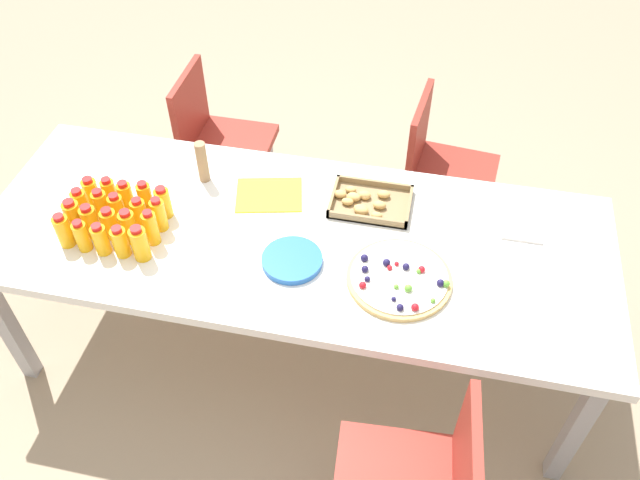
% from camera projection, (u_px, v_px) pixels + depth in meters
% --- Properties ---
extents(ground_plane, '(12.00, 12.00, 0.00)m').
position_uv_depth(ground_plane, '(298.00, 345.00, 2.95)').
color(ground_plane, gray).
extents(party_table, '(2.38, 0.91, 0.73)m').
position_uv_depth(party_table, '(293.00, 245.00, 2.47)').
color(party_table, white).
rests_on(party_table, ground_plane).
extents(chair_far_right, '(0.44, 0.44, 0.83)m').
position_uv_depth(chair_far_right, '(439.00, 164.00, 3.06)').
color(chair_far_right, maroon).
rests_on(chair_far_right, ground_plane).
extents(chair_far_left, '(0.40, 0.40, 0.83)m').
position_uv_depth(chair_far_left, '(216.00, 136.00, 3.21)').
color(chair_far_left, maroon).
rests_on(chair_far_left, ground_plane).
extents(juice_bottle_0, '(0.06, 0.06, 0.14)m').
position_uv_depth(juice_bottle_0, '(64.00, 231.00, 2.34)').
color(juice_bottle_0, '#F9AD14').
rests_on(juice_bottle_0, party_table).
extents(juice_bottle_1, '(0.05, 0.05, 0.13)m').
position_uv_depth(juice_bottle_1, '(82.00, 236.00, 2.33)').
color(juice_bottle_1, '#F9AE14').
rests_on(juice_bottle_1, party_table).
extents(juice_bottle_2, '(0.06, 0.06, 0.13)m').
position_uv_depth(juice_bottle_2, '(101.00, 239.00, 2.32)').
color(juice_bottle_2, '#FAAD14').
rests_on(juice_bottle_2, party_table).
extents(juice_bottle_3, '(0.06, 0.06, 0.13)m').
position_uv_depth(juice_bottle_3, '(120.00, 242.00, 2.31)').
color(juice_bottle_3, '#F9AF14').
rests_on(juice_bottle_3, party_table).
extents(juice_bottle_4, '(0.06, 0.06, 0.15)m').
position_uv_depth(juice_bottle_4, '(140.00, 244.00, 2.30)').
color(juice_bottle_4, '#FAAD14').
rests_on(juice_bottle_4, party_table).
extents(juice_bottle_5, '(0.06, 0.06, 0.15)m').
position_uv_depth(juice_bottle_5, '(74.00, 217.00, 2.39)').
color(juice_bottle_5, '#F9AC14').
rests_on(juice_bottle_5, party_table).
extents(juice_bottle_6, '(0.06, 0.06, 0.14)m').
position_uv_depth(juice_bottle_6, '(90.00, 221.00, 2.38)').
color(juice_bottle_6, '#F9AE14').
rests_on(juice_bottle_6, party_table).
extents(juice_bottle_7, '(0.06, 0.06, 0.13)m').
position_uv_depth(juice_bottle_7, '(110.00, 224.00, 2.38)').
color(juice_bottle_7, '#FAAE14').
rests_on(juice_bottle_7, party_table).
extents(juice_bottle_8, '(0.06, 0.06, 0.14)m').
position_uv_depth(juice_bottle_8, '(129.00, 226.00, 2.36)').
color(juice_bottle_8, '#F9AE14').
rests_on(juice_bottle_8, party_table).
extents(juice_bottle_9, '(0.05, 0.05, 0.15)m').
position_uv_depth(juice_bottle_9, '(151.00, 228.00, 2.35)').
color(juice_bottle_9, '#FAAB14').
rests_on(juice_bottle_9, party_table).
extents(juice_bottle_10, '(0.06, 0.06, 0.14)m').
position_uv_depth(juice_bottle_10, '(81.00, 205.00, 2.44)').
color(juice_bottle_10, '#F9AD14').
rests_on(juice_bottle_10, party_table).
extents(juice_bottle_11, '(0.06, 0.06, 0.15)m').
position_uv_depth(juice_bottle_11, '(101.00, 206.00, 2.43)').
color(juice_bottle_11, '#F9AD14').
rests_on(juice_bottle_11, party_table).
extents(juice_bottle_12, '(0.05, 0.05, 0.14)m').
position_uv_depth(juice_bottle_12, '(118.00, 210.00, 2.42)').
color(juice_bottle_12, '#F9AC14').
rests_on(juice_bottle_12, party_table).
extents(juice_bottle_13, '(0.06, 0.06, 0.13)m').
position_uv_depth(juice_bottle_13, '(140.00, 214.00, 2.41)').
color(juice_bottle_13, '#FAAD14').
rests_on(juice_bottle_13, party_table).
extents(juice_bottle_14, '(0.05, 0.05, 0.15)m').
position_uv_depth(juice_bottle_14, '(159.00, 215.00, 2.40)').
color(juice_bottle_14, '#F9AD14').
rests_on(juice_bottle_14, party_table).
extents(juice_bottle_15, '(0.06, 0.06, 0.13)m').
position_uv_depth(juice_bottle_15, '(92.00, 192.00, 2.50)').
color(juice_bottle_15, '#F9AD14').
rests_on(juice_bottle_15, party_table).
extents(juice_bottle_16, '(0.05, 0.05, 0.14)m').
position_uv_depth(juice_bottle_16, '(110.00, 194.00, 2.48)').
color(juice_bottle_16, '#F9AC14').
rests_on(juice_bottle_16, party_table).
extents(juice_bottle_17, '(0.06, 0.06, 0.14)m').
position_uv_depth(juice_bottle_17, '(127.00, 196.00, 2.48)').
color(juice_bottle_17, '#F9AD14').
rests_on(juice_bottle_17, party_table).
extents(juice_bottle_18, '(0.05, 0.05, 0.15)m').
position_uv_depth(juice_bottle_18, '(146.00, 199.00, 2.46)').
color(juice_bottle_18, '#FAAD14').
rests_on(juice_bottle_18, party_table).
extents(juice_bottle_19, '(0.06, 0.06, 0.14)m').
position_uv_depth(juice_bottle_19, '(163.00, 202.00, 2.45)').
color(juice_bottle_19, '#FAAC14').
rests_on(juice_bottle_19, party_table).
extents(fruit_pizza, '(0.37, 0.37, 0.05)m').
position_uv_depth(fruit_pizza, '(399.00, 278.00, 2.26)').
color(fruit_pizza, tan).
rests_on(fruit_pizza, party_table).
extents(snack_tray, '(0.31, 0.22, 0.04)m').
position_uv_depth(snack_tray, '(367.00, 202.00, 2.53)').
color(snack_tray, olive).
rests_on(snack_tray, party_table).
extents(plate_stack, '(0.22, 0.22, 0.02)m').
position_uv_depth(plate_stack, '(292.00, 260.00, 2.32)').
color(plate_stack, blue).
rests_on(plate_stack, party_table).
extents(napkin_stack, '(0.15, 0.15, 0.01)m').
position_uv_depth(napkin_stack, '(522.00, 227.00, 2.44)').
color(napkin_stack, white).
rests_on(napkin_stack, party_table).
extents(cardboard_tube, '(0.04, 0.04, 0.18)m').
position_uv_depth(cardboard_tube, '(202.00, 162.00, 2.58)').
color(cardboard_tube, '#9E7A56').
rests_on(cardboard_tube, party_table).
extents(paper_folder, '(0.30, 0.25, 0.01)m').
position_uv_depth(paper_folder, '(269.00, 195.00, 2.57)').
color(paper_folder, yellow).
rests_on(paper_folder, party_table).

